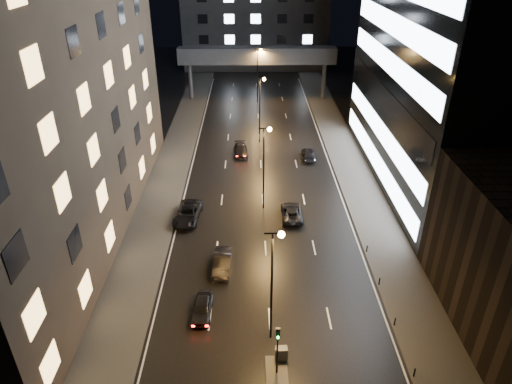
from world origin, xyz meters
TOP-DOWN VIEW (x-y plane):
  - ground at (0.00, 40.00)m, footprint 160.00×160.00m
  - sidewalk_left at (-12.50, 35.00)m, footprint 5.00×110.00m
  - sidewalk_right at (12.50, 35.00)m, footprint 5.00×110.00m
  - building_left at (-22.50, 24.00)m, footprint 15.00×48.00m
  - building_far at (0.00, 98.00)m, footprint 34.00×14.00m
  - skybridge at (0.00, 70.00)m, footprint 30.00×3.00m
  - traffic_signal_near at (0.30, 4.49)m, footprint 0.28×0.34m
  - bollard_row at (10.20, 6.50)m, footprint 0.12×25.12m
  - streetlight_near at (0.16, 8.00)m, footprint 1.45×0.50m
  - streetlight_mid_a at (0.16, 28.00)m, footprint 1.45×0.50m
  - streetlight_mid_b at (0.16, 48.00)m, footprint 1.45×0.50m
  - streetlight_far at (0.16, 68.00)m, footprint 1.45×0.50m
  - car_away_a at (-5.65, 10.65)m, footprint 1.76×4.02m
  - car_away_b at (-4.27, 16.69)m, footprint 1.72×4.66m
  - car_away_c at (-8.60, 25.62)m, footprint 3.16×5.90m
  - car_away_d at (-2.84, 43.26)m, footprint 2.28×4.79m
  - car_toward_a at (3.15, 25.83)m, footprint 2.30×4.94m
  - car_toward_b at (6.91, 41.81)m, footprint 2.13×4.74m
  - utility_cabinet at (0.70, 5.70)m, footprint 0.93×0.60m

SIDE VIEW (x-z plane):
  - ground at x=0.00m, z-range 0.00..0.00m
  - sidewalk_left at x=-12.50m, z-range 0.00..0.15m
  - sidewalk_right at x=12.50m, z-range 0.00..0.15m
  - bollard_row at x=10.20m, z-range 0.00..0.90m
  - car_away_a at x=-5.65m, z-range 0.00..1.35m
  - car_away_d at x=-2.84m, z-range 0.00..1.35m
  - car_toward_b at x=6.91m, z-range 0.00..1.35m
  - car_toward_a at x=3.15m, z-range 0.00..1.37m
  - utility_cabinet at x=0.70m, z-range 0.15..1.30m
  - car_away_b at x=-4.27m, z-range 0.00..1.52m
  - car_away_c at x=-8.60m, z-range 0.00..1.58m
  - traffic_signal_near at x=0.30m, z-range 0.89..5.29m
  - streetlight_near at x=0.16m, z-range 1.42..11.57m
  - streetlight_mid_a at x=0.16m, z-range 1.42..11.57m
  - streetlight_mid_b at x=0.16m, z-range 1.42..11.57m
  - streetlight_far at x=0.16m, z-range 1.42..11.57m
  - skybridge at x=0.00m, z-range 3.34..13.34m
  - building_far at x=0.00m, z-range 0.00..25.00m
  - building_left at x=-22.50m, z-range 0.00..40.00m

